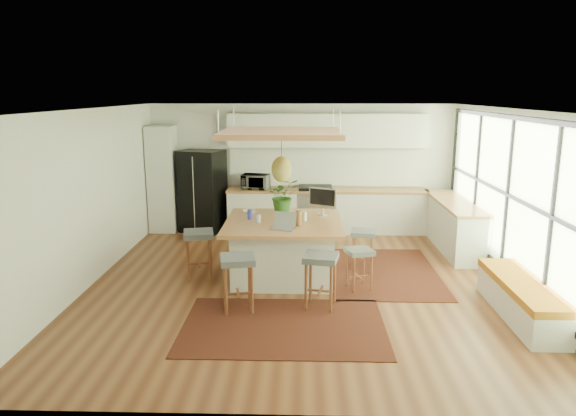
{
  "coord_description": "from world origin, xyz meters",
  "views": [
    {
      "loc": [
        0.05,
        -7.92,
        2.95
      ],
      "look_at": [
        -0.2,
        0.5,
        1.1
      ],
      "focal_mm": 33.12,
      "sensor_mm": 36.0,
      "label": 1
    }
  ],
  "objects_px": {
    "stool_right_front": "(359,267)",
    "island_plant": "(283,199)",
    "stool_near_right": "(321,283)",
    "microwave": "(256,180)",
    "stool_near_left": "(238,286)",
    "stool_left_side": "(199,257)",
    "island": "(284,249)",
    "laptop": "(283,221)",
    "fridge": "(202,189)",
    "stool_right_back": "(363,249)",
    "monitor": "(323,200)"
  },
  "relations": [
    {
      "from": "microwave",
      "to": "stool_near_right",
      "type": "bearing_deg",
      "value": -62.11
    },
    {
      "from": "stool_left_side",
      "to": "monitor",
      "type": "distance_m",
      "value": 2.23
    },
    {
      "from": "stool_left_side",
      "to": "stool_right_front",
      "type": "bearing_deg",
      "value": -9.47
    },
    {
      "from": "island",
      "to": "laptop",
      "type": "distance_m",
      "value": 0.78
    },
    {
      "from": "island",
      "to": "laptop",
      "type": "bearing_deg",
      "value": -89.49
    },
    {
      "from": "fridge",
      "to": "stool_near_right",
      "type": "height_order",
      "value": "fridge"
    },
    {
      "from": "stool_left_side",
      "to": "island_plant",
      "type": "relative_size",
      "value": 1.33
    },
    {
      "from": "stool_near_right",
      "to": "laptop",
      "type": "height_order",
      "value": "laptop"
    },
    {
      "from": "fridge",
      "to": "island",
      "type": "relative_size",
      "value": 0.94
    },
    {
      "from": "stool_near_right",
      "to": "stool_left_side",
      "type": "relative_size",
      "value": 0.98
    },
    {
      "from": "stool_left_side",
      "to": "stool_near_left",
      "type": "bearing_deg",
      "value": -58.53
    },
    {
      "from": "monitor",
      "to": "fridge",
      "type": "bearing_deg",
      "value": 163.35
    },
    {
      "from": "stool_right_front",
      "to": "microwave",
      "type": "relative_size",
      "value": 1.14
    },
    {
      "from": "stool_near_left",
      "to": "stool_left_side",
      "type": "bearing_deg",
      "value": 121.47
    },
    {
      "from": "stool_left_side",
      "to": "monitor",
      "type": "height_order",
      "value": "monitor"
    },
    {
      "from": "stool_left_side",
      "to": "fridge",
      "type": "bearing_deg",
      "value": 99.39
    },
    {
      "from": "stool_near_right",
      "to": "microwave",
      "type": "height_order",
      "value": "microwave"
    },
    {
      "from": "stool_right_front",
      "to": "island_plant",
      "type": "relative_size",
      "value": 1.08
    },
    {
      "from": "island",
      "to": "island_plant",
      "type": "bearing_deg",
      "value": 92.74
    },
    {
      "from": "fridge",
      "to": "stool_near_right",
      "type": "distance_m",
      "value": 4.79
    },
    {
      "from": "stool_right_front",
      "to": "stool_left_side",
      "type": "bearing_deg",
      "value": 170.53
    },
    {
      "from": "island",
      "to": "stool_right_back",
      "type": "distance_m",
      "value": 1.39
    },
    {
      "from": "stool_left_side",
      "to": "monitor",
      "type": "xyz_separation_m",
      "value": [
        1.99,
        0.58,
        0.83
      ]
    },
    {
      "from": "stool_right_front",
      "to": "monitor",
      "type": "xyz_separation_m",
      "value": [
        -0.53,
        1.0,
        0.83
      ]
    },
    {
      "from": "laptop",
      "to": "stool_left_side",
      "type": "bearing_deg",
      "value": -179.53
    },
    {
      "from": "stool_near_left",
      "to": "island_plant",
      "type": "bearing_deg",
      "value": 74.94
    },
    {
      "from": "stool_right_back",
      "to": "monitor",
      "type": "height_order",
      "value": "monitor"
    },
    {
      "from": "laptop",
      "to": "monitor",
      "type": "bearing_deg",
      "value": 74.48
    },
    {
      "from": "laptop",
      "to": "microwave",
      "type": "xyz_separation_m",
      "value": [
        -0.71,
        3.4,
        0.06
      ]
    },
    {
      "from": "laptop",
      "to": "stool_right_back",
      "type": "bearing_deg",
      "value": 52.65
    },
    {
      "from": "stool_near_right",
      "to": "stool_near_left",
      "type": "bearing_deg",
      "value": -172.53
    },
    {
      "from": "stool_right_back",
      "to": "stool_left_side",
      "type": "bearing_deg",
      "value": -168.72
    },
    {
      "from": "stool_right_back",
      "to": "island_plant",
      "type": "distance_m",
      "value": 1.59
    },
    {
      "from": "stool_left_side",
      "to": "island",
      "type": "bearing_deg",
      "value": 4.93
    },
    {
      "from": "island",
      "to": "microwave",
      "type": "distance_m",
      "value": 3.04
    },
    {
      "from": "monitor",
      "to": "microwave",
      "type": "bearing_deg",
      "value": 146.33
    },
    {
      "from": "monitor",
      "to": "microwave",
      "type": "distance_m",
      "value": 2.77
    },
    {
      "from": "fridge",
      "to": "laptop",
      "type": "bearing_deg",
      "value": -42.4
    },
    {
      "from": "stool_right_front",
      "to": "fridge",
      "type": "bearing_deg",
      "value": 131.56
    },
    {
      "from": "fridge",
      "to": "island_plant",
      "type": "distance_m",
      "value": 2.88
    },
    {
      "from": "stool_right_back",
      "to": "microwave",
      "type": "xyz_separation_m",
      "value": [
        -2.03,
        2.46,
        0.76
      ]
    },
    {
      "from": "stool_left_side",
      "to": "laptop",
      "type": "height_order",
      "value": "laptop"
    },
    {
      "from": "island",
      "to": "stool_near_left",
      "type": "height_order",
      "value": "island"
    },
    {
      "from": "stool_near_left",
      "to": "stool_left_side",
      "type": "xyz_separation_m",
      "value": [
        -0.78,
        1.28,
        0.0
      ]
    },
    {
      "from": "island",
      "to": "monitor",
      "type": "bearing_deg",
      "value": 35.92
    },
    {
      "from": "island",
      "to": "stool_left_side",
      "type": "height_order",
      "value": "island"
    },
    {
      "from": "fridge",
      "to": "island",
      "type": "xyz_separation_m",
      "value": [
        1.85,
        -2.86,
        -0.46
      ]
    },
    {
      "from": "stool_near_right",
      "to": "laptop",
      "type": "distance_m",
      "value": 1.14
    },
    {
      "from": "island",
      "to": "stool_near_left",
      "type": "xyz_separation_m",
      "value": [
        -0.57,
        -1.39,
        -0.11
      ]
    },
    {
      "from": "fridge",
      "to": "stool_near_left",
      "type": "xyz_separation_m",
      "value": [
        1.27,
        -4.25,
        -0.57
      ]
    }
  ]
}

